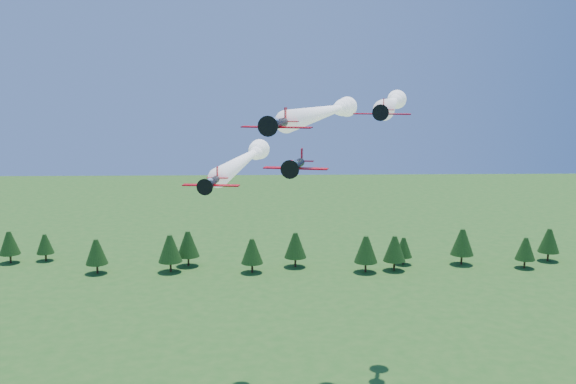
{
  "coord_description": "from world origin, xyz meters",
  "views": [
    {
      "loc": [
        -3.48,
        -75.09,
        53.89
      ],
      "look_at": [
        -1.18,
        0.0,
        41.04
      ],
      "focal_mm": 40.0,
      "sensor_mm": 36.0,
      "label": 1
    }
  ],
  "objects_px": {
    "plane_left": "(247,157)",
    "plane_slot": "(296,165)",
    "plane_right": "(392,103)",
    "plane_lead": "(330,111)"
  },
  "relations": [
    {
      "from": "plane_left",
      "to": "plane_slot",
      "type": "height_order",
      "value": "plane_slot"
    },
    {
      "from": "plane_right",
      "to": "plane_left",
      "type": "bearing_deg",
      "value": -160.21
    },
    {
      "from": "plane_right",
      "to": "plane_slot",
      "type": "xyz_separation_m",
      "value": [
        -16.82,
        -24.38,
        -7.14
      ]
    },
    {
      "from": "plane_right",
      "to": "plane_slot",
      "type": "bearing_deg",
      "value": -111.71
    },
    {
      "from": "plane_left",
      "to": "plane_slot",
      "type": "distance_m",
      "value": 22.65
    },
    {
      "from": "plane_left",
      "to": "plane_slot",
      "type": "bearing_deg",
      "value": -64.47
    },
    {
      "from": "plane_lead",
      "to": "plane_left",
      "type": "height_order",
      "value": "plane_lead"
    },
    {
      "from": "plane_lead",
      "to": "plane_left",
      "type": "bearing_deg",
      "value": 176.61
    },
    {
      "from": "plane_right",
      "to": "plane_slot",
      "type": "height_order",
      "value": "plane_right"
    },
    {
      "from": "plane_lead",
      "to": "plane_right",
      "type": "relative_size",
      "value": 1.0
    }
  ]
}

